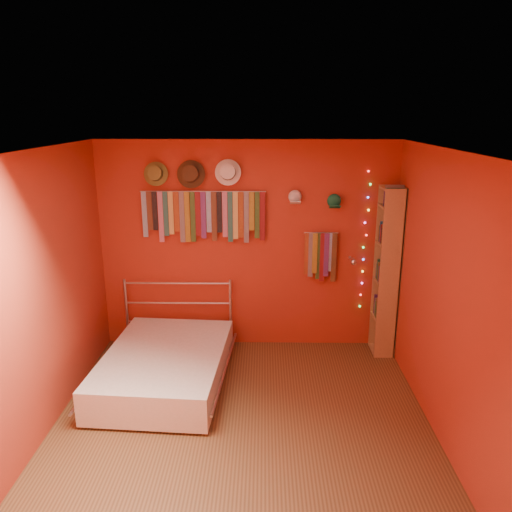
{
  "coord_description": "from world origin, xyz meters",
  "views": [
    {
      "loc": [
        0.19,
        -3.98,
        2.8
      ],
      "look_at": [
        0.12,
        0.9,
        1.38
      ],
      "focal_mm": 35.0,
      "sensor_mm": 36.0,
      "label": 1
    }
  ],
  "objects_px": {
    "reading_lamp": "(353,261)",
    "bed": "(165,366)",
    "bookshelf": "(390,271)",
    "tie_rack": "(204,214)"
  },
  "relations": [
    {
      "from": "tie_rack",
      "to": "bed",
      "type": "xyz_separation_m",
      "value": [
        -0.34,
        -0.94,
        -1.45
      ]
    },
    {
      "from": "reading_lamp",
      "to": "bed",
      "type": "height_order",
      "value": "reading_lamp"
    },
    {
      "from": "bookshelf",
      "to": "bed",
      "type": "distance_m",
      "value": 2.74
    },
    {
      "from": "reading_lamp",
      "to": "bookshelf",
      "type": "relative_size",
      "value": 0.15
    },
    {
      "from": "bed",
      "to": "reading_lamp",
      "type": "bearing_deg",
      "value": 24.7
    },
    {
      "from": "tie_rack",
      "to": "reading_lamp",
      "type": "xyz_separation_m",
      "value": [
        1.72,
        -0.16,
        -0.52
      ]
    },
    {
      "from": "reading_lamp",
      "to": "bed",
      "type": "xyz_separation_m",
      "value": [
        -2.07,
        -0.78,
        -0.94
      ]
    },
    {
      "from": "reading_lamp",
      "to": "bed",
      "type": "bearing_deg",
      "value": -159.32
    },
    {
      "from": "tie_rack",
      "to": "bed",
      "type": "relative_size",
      "value": 0.79
    },
    {
      "from": "reading_lamp",
      "to": "bookshelf",
      "type": "xyz_separation_m",
      "value": [
        0.43,
        0.01,
        -0.13
      ]
    }
  ]
}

